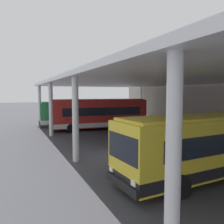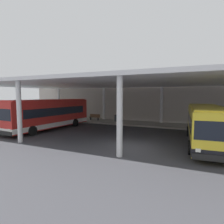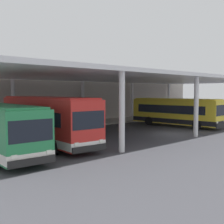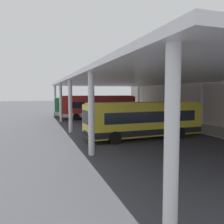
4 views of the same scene
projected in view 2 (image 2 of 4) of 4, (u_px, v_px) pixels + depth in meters
The scene contains 9 objects.
ground_plane at pixel (131, 147), 14.55m from camera, with size 200.00×200.00×0.00m, color #3D3D42.
platform_kerb at pixel (159, 125), 25.20m from camera, with size 42.00×4.50×0.18m, color #A39E93.
station_building_facade at pixel (163, 99), 27.85m from camera, with size 48.00×1.60×6.99m, color #ADA399.
canopy_shelter at pixel (149, 83), 19.07m from camera, with size 40.00×17.00×5.55m.
bus_nearest_bay at pixel (18, 115), 22.93m from camera, with size 3.16×10.66×3.17m.
bus_second_bay at pixel (50, 114), 22.10m from camera, with size 3.38×11.49×3.57m.
bus_middle_bay at pixel (206, 125), 15.05m from camera, with size 3.13×10.65×3.17m.
bench_waiting at pixel (95, 117), 29.34m from camera, with size 1.80×0.45×0.92m.
trash_bin at pixel (116, 118), 27.63m from camera, with size 0.52×0.52×0.98m.
Camera 2 is at (4.49, -13.61, 4.00)m, focal length 29.78 mm.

